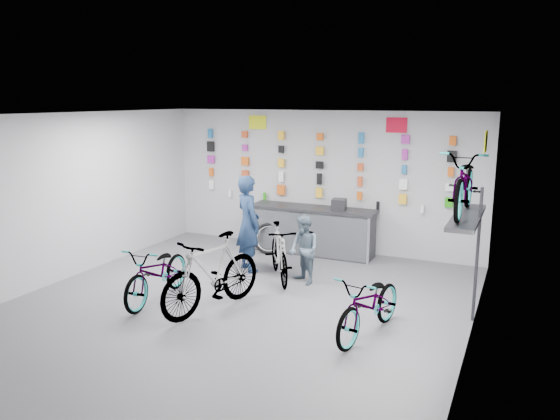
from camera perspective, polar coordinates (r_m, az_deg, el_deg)
The scene contains 20 objects.
floor at distance 8.67m, azimuth -5.30°, elevation -10.42°, with size 8.00×8.00×0.00m, color #535358.
ceiling at distance 8.04m, azimuth -5.71°, elevation 9.82°, with size 8.00×8.00×0.00m, color white.
wall_back at distance 11.80m, azimuth 4.25°, elevation 3.06°, with size 7.00×7.00×0.00m, color #B3B3B5.
wall_left at distance 10.40m, azimuth -22.46°, elevation 1.06°, with size 8.00×8.00×0.00m, color #B3B3B5.
wall_right at distance 7.18m, azimuth 19.51°, elevation -3.10°, with size 8.00×8.00×0.00m, color #B3B3B5.
counter at distance 11.57m, azimuth 3.38°, elevation -2.21°, with size 2.70×0.66×1.00m.
merch_wall at distance 11.70m, azimuth 4.11°, elevation 4.38°, with size 5.57×0.08×1.56m.
wall_bracket at distance 8.37m, azimuth 19.09°, elevation -1.31°, with size 0.39×1.90×2.00m.
sign_left at distance 12.27m, azimuth -2.37°, elevation 9.13°, with size 0.42×0.02×0.30m, color yellow.
sign_right at distance 11.21m, azimuth 12.08°, elevation 8.67°, with size 0.42×0.02×0.30m, color red.
sign_side at distance 8.19m, azimuth 20.70°, elevation 6.72°, with size 0.02×0.40×0.30m, color yellow.
bike_left at distance 9.12m, azimuth -12.66°, elevation -6.38°, with size 0.63×1.80×0.95m, color gray.
bike_center at distance 8.52m, azimuth -7.12°, elevation -6.57°, with size 0.56×1.99×1.20m, color gray.
bike_right at distance 7.71m, azimuth 9.38°, elevation -9.72°, with size 0.61×1.74×0.91m, color gray.
bike_service at distance 9.87m, azimuth -0.08°, elevation -4.48°, with size 0.48×1.70×1.02m, color gray.
bike_wall at distance 8.27m, azimuth 18.83°, elevation 2.72°, with size 0.63×1.80×0.95m, color gray.
clerk at distance 10.35m, azimuth -3.34°, elevation -1.41°, with size 0.67×0.44×1.83m, color #182B49.
customer at distance 9.68m, azimuth 2.52°, elevation -4.17°, with size 0.60×0.47×1.23m, color #4D5F6E.
spare_wheel at distance 11.61m, azimuth -1.17°, elevation -3.00°, with size 0.72×0.49×0.66m.
register at distance 11.26m, azimuth 6.19°, elevation 0.60°, with size 0.28×0.30×0.22m, color black.
Camera 1 is at (4.04, -6.95, 3.24)m, focal length 35.00 mm.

